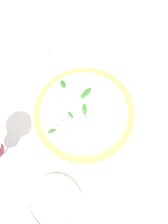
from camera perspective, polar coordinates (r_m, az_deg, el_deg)
ground_plane at (r=0.71m, az=1.82°, el=0.51°), size 6.00×6.00×0.00m
pizza_arugula_main at (r=0.69m, az=-0.01°, el=-0.35°), size 0.34×0.34×0.05m
napkin at (r=0.86m, az=-12.21°, el=18.13°), size 0.14×0.11×0.01m
fork at (r=0.85m, az=-11.99°, el=18.04°), size 0.19×0.10×0.00m
side_plate_white at (r=0.67m, az=-7.76°, el=-22.05°), size 0.15×0.15×0.02m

